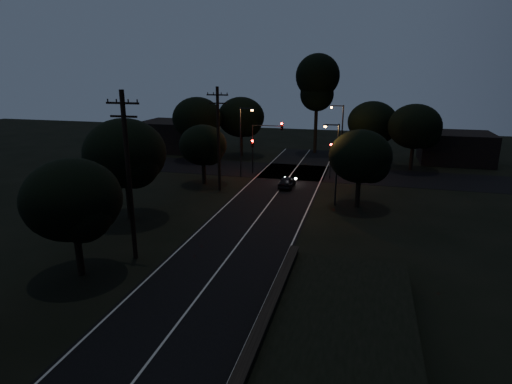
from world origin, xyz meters
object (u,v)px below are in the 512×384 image
Objects in this scene: signal_right at (331,154)px; streetlight_a at (242,137)px; streetlight_b at (340,133)px; utility_pole_far at (218,138)px; car at (287,182)px; signal_mast at (266,138)px; streetlight_c at (335,159)px; signal_left at (253,150)px; utility_pole_mid at (129,175)px; tall_pine at (317,82)px.

streetlight_a reaches higher than signal_right.
streetlight_b is at bearing 80.00° from signal_right.
utility_pole_far is 2.96× the size of car.
utility_pole_far reaches higher than streetlight_b.
car is at bearing -56.00° from signal_mast.
utility_pole_far is at bearing 170.40° from streetlight_c.
utility_pole_far reaches higher than car.
car is (5.18, -5.17, -2.23)m from signal_left.
utility_pole_mid is 40.86m from tall_pine.
streetlight_a and streetlight_b have the same top height.
streetlight_b is at bearing 68.70° from utility_pole_mid.
signal_right is 4.45m from streetlight_b.
streetlight_a is 1.00× the size of streetlight_b.
signal_mast is 13.28m from streetlight_c.
streetlight_c is (10.43, -9.99, 1.51)m from signal_left.
streetlight_b is at bearing 22.05° from signal_left.
tall_pine is 1.90× the size of streetlight_c.
signal_left is at bearing -43.28° from car.
utility_pole_far is 1.31× the size of streetlight_a.
utility_pole_far is 8.64m from signal_mast.
tall_pine is 17.14m from signal_right.
streetlight_b reaches higher than signal_right.
signal_left is (1.40, 7.99, -2.65)m from utility_pole_far.
streetlight_a is 7.81m from car.
streetlight_c is at bearing -79.07° from tall_pine.
signal_left is at bearing 136.24° from streetlight_c.
streetlight_a reaches higher than signal_mast.
signal_mast is 7.27m from car.
utility_pole_mid reaches higher than streetlight_a.
utility_pole_far is 1.68× the size of signal_mast.
car is (3.49, -5.17, -3.73)m from signal_mast.
tall_pine is at bearing 69.64° from streetlight_a.
streetlight_b reaches higher than streetlight_c.
streetlight_c is at bearing -87.86° from streetlight_b.
utility_pole_mid is at bearing -97.04° from signal_mast.
utility_pole_far is 8.66m from car.
utility_pole_mid is 1.38× the size of streetlight_a.
utility_pole_far is at bearing -106.93° from tall_pine.
streetlight_c is at bearing 139.17° from car.
utility_pole_mid reaches higher than car.
streetlight_c is at bearing -82.98° from signal_right.
signal_left and signal_right have the same top height.
utility_pole_far reaches higher than signal_right.
signal_left is 14.52m from streetlight_c.
utility_pole_far is 2.56× the size of signal_left.
signal_left is at bearing -110.46° from tall_pine.
streetlight_c is 2.11× the size of car.
tall_pine reaches higher than streetlight_c.
utility_pole_far is 12.05m from streetlight_c.
streetlight_b is 11.09m from car.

